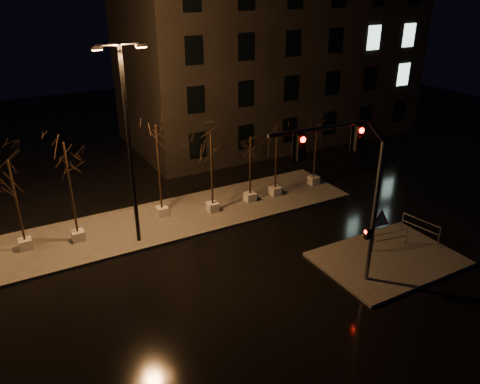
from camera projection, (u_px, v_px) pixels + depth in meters
ground at (225, 267)px, 23.25m from camera, size 90.00×90.00×0.00m
median at (179, 217)px, 28.00m from camera, size 22.00×5.00×0.15m
sidewalk_corner at (388, 259)px, 23.76m from camera, size 7.00×5.00×0.15m
building at (272, 50)px, 40.73m from camera, size 25.00×12.00×15.00m
tree_0 at (12, 181)px, 22.97m from camera, size 1.80×1.80×5.10m
tree_1 at (67, 165)px, 23.57m from camera, size 1.80×1.80×5.72m
tree_2 at (157, 146)px, 26.24m from camera, size 1.80×1.80×5.75m
tree_3 at (211, 151)px, 27.00m from camera, size 1.80×1.80×5.08m
tree_4 at (250, 151)px, 28.54m from camera, size 1.80×1.80×4.40m
tree_5 at (276, 147)px, 29.43m from camera, size 1.80×1.80×4.31m
tree_6 at (316, 138)px, 31.08m from camera, size 1.80×1.80×4.32m
traffic_signal_mast at (355, 183)px, 19.45m from camera, size 6.39×0.56×7.82m
streetlight_main at (128, 135)px, 22.93m from camera, size 2.55×0.29×10.27m
guard_rail_a at (391, 237)px, 24.43m from camera, size 2.06×0.40×0.90m
guard_rail_b at (421, 226)px, 25.33m from camera, size 0.43×2.25×1.08m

